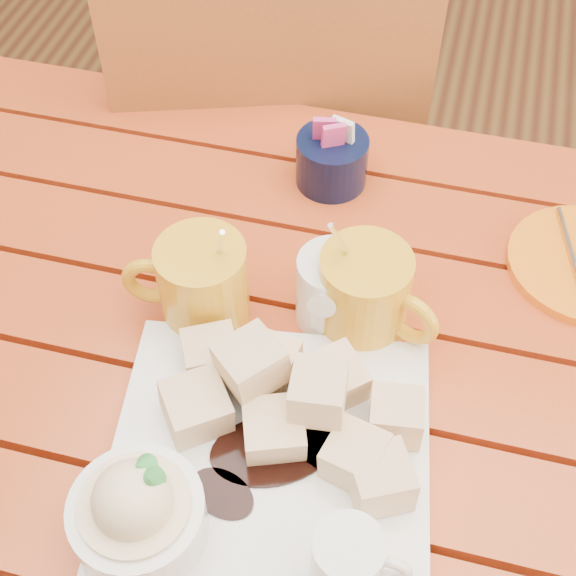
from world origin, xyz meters
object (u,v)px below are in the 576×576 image
(dessert_plate, at_px, (246,465))
(chair_far, at_px, (271,170))
(coffee_mug_left, at_px, (200,283))
(coffee_mug_right, at_px, (366,294))
(table, at_px, (288,405))

(dessert_plate, distance_m, chair_far, 0.73)
(coffee_mug_left, distance_m, coffee_mug_right, 0.17)
(table, relative_size, coffee_mug_left, 7.77)
(dessert_plate, xyz_separation_m, coffee_mug_left, (-0.10, 0.17, 0.02))
(table, xyz_separation_m, coffee_mug_left, (-0.10, 0.02, 0.16))
(dessert_plate, height_order, coffee_mug_left, coffee_mug_left)
(coffee_mug_left, relative_size, chair_far, 0.17)
(coffee_mug_right, bearing_deg, dessert_plate, -87.54)
(table, distance_m, chair_far, 0.55)
(coffee_mug_left, xyz_separation_m, chair_far, (-0.06, 0.48, -0.29))
(dessert_plate, height_order, coffee_mug_right, coffee_mug_right)
(dessert_plate, xyz_separation_m, coffee_mug_right, (0.07, 0.20, 0.02))
(table, distance_m, dessert_plate, 0.21)
(table, distance_m, coffee_mug_right, 0.18)
(coffee_mug_left, bearing_deg, dessert_plate, -70.24)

